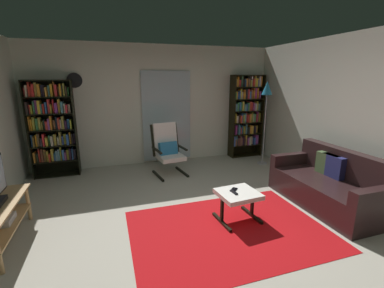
{
  "coord_description": "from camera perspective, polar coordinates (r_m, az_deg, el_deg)",
  "views": [
    {
      "loc": [
        -1.06,
        -2.94,
        1.9
      ],
      "look_at": [
        0.2,
        0.97,
        0.86
      ],
      "focal_mm": 24.52,
      "sensor_mm": 36.0,
      "label": 1
    }
  ],
  "objects": [
    {
      "name": "tv_remote",
      "position": [
        3.58,
        9.09,
        -10.33
      ],
      "size": [
        0.05,
        0.15,
        0.02
      ],
      "primitive_type": "cube",
      "rotation": [
        0.0,
        0.0,
        0.1
      ],
      "color": "black",
      "rests_on": "ottoman"
    },
    {
      "name": "cell_phone",
      "position": [
        3.67,
        9.08,
        -9.78
      ],
      "size": [
        0.15,
        0.15,
        0.01
      ],
      "primitive_type": "cube",
      "rotation": [
        0.0,
        0.0,
        -0.78
      ],
      "color": "black",
      "rests_on": "ottoman"
    },
    {
      "name": "ground_plane",
      "position": [
        3.66,
        1.73,
        -17.06
      ],
      "size": [
        7.02,
        7.02,
        0.0
      ],
      "primitive_type": "plane",
      "color": "#B1AB9A"
    },
    {
      "name": "lounge_armchair",
      "position": [
        5.27,
        -5.3,
        -0.83
      ],
      "size": [
        0.65,
        0.73,
        1.02
      ],
      "color": "black",
      "rests_on": "ground"
    },
    {
      "name": "wall_right",
      "position": [
        4.81,
        33.88,
        4.66
      ],
      "size": [
        0.06,
        6.0,
        2.6
      ],
      "primitive_type": "cube",
      "color": "silver",
      "rests_on": "ground"
    },
    {
      "name": "leather_sofa",
      "position": [
        4.56,
        27.68,
        -7.94
      ],
      "size": [
        0.84,
        1.72,
        0.84
      ],
      "color": "black",
      "rests_on": "ground"
    },
    {
      "name": "bookshelf_near_sofa",
      "position": [
        6.53,
        11.58,
        6.38
      ],
      "size": [
        0.78,
        0.3,
        1.97
      ],
      "color": "black",
      "rests_on": "ground"
    },
    {
      "name": "floor_lamp_by_shelf",
      "position": [
        5.93,
        15.94,
        10.18
      ],
      "size": [
        0.22,
        0.22,
        1.83
      ],
      "color": "#A5A5AD",
      "rests_on": "ground"
    },
    {
      "name": "bookshelf_near_tv",
      "position": [
        5.72,
        -28.18,
        3.51
      ],
      "size": [
        0.83,
        0.3,
        1.87
      ],
      "color": "black",
      "rests_on": "ground"
    },
    {
      "name": "wall_clock",
      "position": [
        5.79,
        -24.2,
        12.52
      ],
      "size": [
        0.29,
        0.03,
        0.29
      ],
      "color": "silver"
    },
    {
      "name": "ottoman",
      "position": [
        3.65,
        9.97,
        -11.26
      ],
      "size": [
        0.56,
        0.52,
        0.41
      ],
      "color": "white",
      "rests_on": "ground"
    },
    {
      "name": "glass_door_panel",
      "position": [
        5.97,
        -5.49,
        5.98
      ],
      "size": [
        1.1,
        0.01,
        2.0
      ],
      "primitive_type": "cube",
      "color": "silver"
    },
    {
      "name": "wall_back",
      "position": [
        5.97,
        -7.67,
        8.33
      ],
      "size": [
        5.6,
        0.06,
        2.6
      ],
      "primitive_type": "cube",
      "color": "silver",
      "rests_on": "ground"
    },
    {
      "name": "area_rug",
      "position": [
        3.57,
        7.96,
        -18.02
      ],
      "size": [
        2.46,
        1.75,
        0.01
      ],
      "primitive_type": "cube",
      "color": "red",
      "rests_on": "ground"
    }
  ]
}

